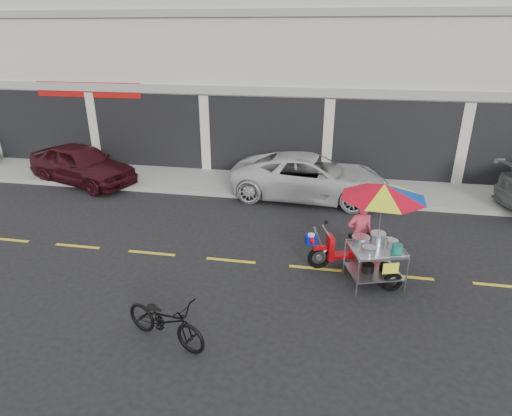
% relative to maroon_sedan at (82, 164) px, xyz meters
% --- Properties ---
extents(ground, '(90.00, 90.00, 0.00)m').
position_rel_maroon_sedan_xyz_m(ground, '(8.46, -4.48, -0.70)').
color(ground, black).
extents(sidewalk, '(45.00, 3.00, 0.15)m').
position_rel_maroon_sedan_xyz_m(sidewalk, '(8.46, 1.02, -0.63)').
color(sidewalk, gray).
rests_on(sidewalk, ground).
extents(shophouse_block, '(36.00, 8.11, 10.40)m').
position_rel_maroon_sedan_xyz_m(shophouse_block, '(11.28, 6.11, 3.53)').
color(shophouse_block, beige).
rests_on(shophouse_block, ground).
extents(centerline, '(42.00, 0.10, 0.01)m').
position_rel_maroon_sedan_xyz_m(centerline, '(8.46, -4.48, -0.70)').
color(centerline, gold).
rests_on(centerline, ground).
extents(maroon_sedan, '(4.45, 2.94, 1.41)m').
position_rel_maroon_sedan_xyz_m(maroon_sedan, '(0.00, 0.00, 0.00)').
color(maroon_sedan, black).
rests_on(maroon_sedan, ground).
extents(white_pickup, '(5.16, 2.64, 1.40)m').
position_rel_maroon_sedan_xyz_m(white_pickup, '(8.00, 0.08, -0.01)').
color(white_pickup, silver).
rests_on(white_pickup, ground).
extents(near_bicycle, '(1.79, 1.14, 0.89)m').
position_rel_maroon_sedan_xyz_m(near_bicycle, '(6.02, -7.45, -0.26)').
color(near_bicycle, black).
rests_on(near_bicycle, ground).
extents(food_vendor_rig, '(2.65, 2.20, 2.30)m').
position_rel_maroon_sedan_xyz_m(food_vendor_rig, '(9.59, -4.57, 0.74)').
color(food_vendor_rig, black).
rests_on(food_vendor_rig, ground).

